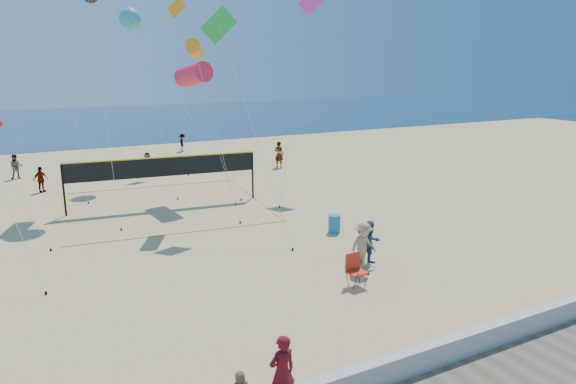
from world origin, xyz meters
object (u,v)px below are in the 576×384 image
camp_chair (355,268)px  volleyball_net (164,172)px  trash_barrel (334,224)px  woman (282,372)px

camp_chair → volleyball_net: (-3.04, 12.95, 1.19)m
camp_chair → trash_barrel: (2.48, 5.12, -0.23)m
woman → trash_barrel: bearing=-132.2°
woman → volleyball_net: 17.63m
camp_chair → trash_barrel: bearing=61.2°
trash_barrel → volleyball_net: (-5.52, 7.82, 1.43)m
woman → trash_barrel: size_ratio=2.15×
woman → trash_barrel: 12.27m
woman → volleyball_net: bearing=-100.8°
camp_chair → volleyball_net: volleyball_net is taller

